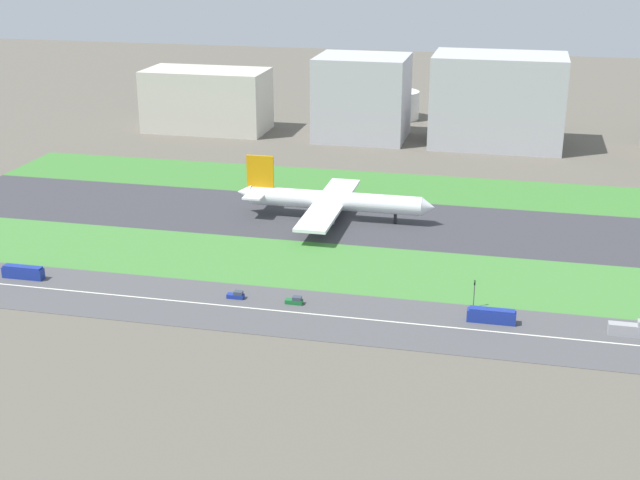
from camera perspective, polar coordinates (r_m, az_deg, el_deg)
ground_plane at (r=282.17m, az=2.09°, el=1.29°), size 800.00×800.00×0.00m
runway at (r=282.15m, az=2.09°, el=1.30°), size 280.00×46.00×0.10m
grass_median_north at (r=320.67m, az=3.49°, el=3.58°), size 280.00×36.00×0.10m
grass_median_south at (r=244.44m, az=0.27°, el=-1.70°), size 280.00×36.00×0.10m
highway at (r=215.84m, az=-1.60°, el=-4.76°), size 280.00×28.00×0.10m
highway_centerline at (r=215.82m, az=-1.60°, el=-4.75°), size 266.00×0.50×0.01m
airliner at (r=281.60m, az=0.67°, el=2.59°), size 65.00×56.00×19.70m
bus_0 at (r=213.86m, az=11.13°, el=-4.88°), size 11.60×2.50×3.50m
car_2 at (r=220.23m, az=-1.65°, el=-3.99°), size 4.40×1.80×2.00m
truck_0 at (r=215.84m, az=19.47°, el=-5.50°), size 8.40×2.50×4.00m
bus_1 at (r=248.63m, az=-18.82°, el=-2.00°), size 11.60×2.50×3.50m
car_1 at (r=224.32m, az=-5.49°, el=-3.61°), size 4.40×1.80×2.00m
traffic_light at (r=220.28m, az=10.03°, el=-3.34°), size 0.36×0.50×7.20m
terminal_building at (r=408.92m, az=-7.39°, el=9.04°), size 55.56×28.17×27.91m
hangar_building at (r=389.38m, az=2.77°, el=9.27°), size 39.40×33.23×36.41m
office_tower at (r=383.39m, az=11.53°, el=8.91°), size 55.23×34.44×38.80m
fuel_tank_west at (r=433.88m, az=4.94°, el=8.78°), size 23.10×23.10×13.43m
fuel_tank_centre at (r=430.80m, az=9.21°, el=8.46°), size 18.01×18.01×12.50m
fuel_tank_east at (r=429.68m, az=12.97°, el=8.39°), size 25.41×25.41×15.56m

